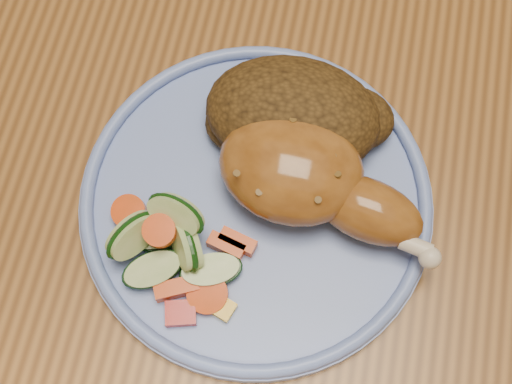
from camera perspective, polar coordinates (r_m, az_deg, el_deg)
ground at (r=1.28m, az=4.53°, el=-7.27°), size 4.00×4.00×0.00m
dining_table at (r=0.66m, az=8.82°, el=6.68°), size 0.90×1.40×0.75m
plate at (r=0.52m, az=0.00°, el=-0.83°), size 0.26×0.26×0.01m
plate_rim at (r=0.51m, az=0.00°, el=-0.40°), size 0.25×0.25×0.01m
chicken_leg at (r=0.49m, az=4.33°, el=1.12°), size 0.17×0.10×0.05m
rice_pilaf at (r=0.52m, az=3.26°, el=6.10°), size 0.14×0.09×0.06m
vegetable_pile at (r=0.49m, az=-6.92°, el=-4.33°), size 0.11×0.10×0.05m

